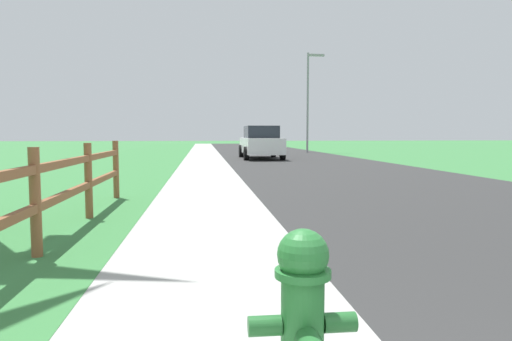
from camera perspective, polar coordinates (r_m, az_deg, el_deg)
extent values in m
plane|color=#37793D|center=(25.37, -4.14, 1.66)|extent=(120.00, 120.00, 0.00)
cube|color=#2D2D2D|center=(27.73, 2.93, 1.92)|extent=(7.00, 66.00, 0.01)
cube|color=#A5A5A0|center=(27.42, -10.60, 1.82)|extent=(6.00, 66.00, 0.01)
cube|color=#37793D|center=(27.56, -13.71, 1.78)|extent=(5.00, 66.00, 0.00)
cylinder|color=#287233|center=(2.31, 5.71, -19.46)|extent=(0.20, 0.20, 0.63)
cylinder|color=#287233|center=(2.21, 5.77, -12.42)|extent=(0.26, 0.26, 0.03)
sphere|color=#287233|center=(2.18, 5.79, -10.25)|extent=(0.24, 0.24, 0.24)
cube|color=#22612B|center=(2.16, 5.80, -8.24)|extent=(0.04, 0.04, 0.04)
cylinder|color=#22612B|center=(2.26, 1.07, -18.52)|extent=(0.15, 0.09, 0.09)
cylinder|color=#22612B|center=(2.33, 10.21, -17.86)|extent=(0.15, 0.09, 0.09)
cylinder|color=brown|center=(5.19, -25.44, -3.59)|extent=(0.11, 0.11, 1.12)
cylinder|color=brown|center=(7.29, -19.87, -1.21)|extent=(0.11, 0.11, 1.12)
cylinder|color=brown|center=(9.43, -16.81, 0.11)|extent=(0.11, 0.11, 1.12)
cube|color=brown|center=(5.20, -25.42, -4.20)|extent=(0.07, 8.78, 0.09)
cube|color=brown|center=(5.16, -25.57, 0.12)|extent=(0.07, 8.78, 0.09)
cube|color=white|center=(23.69, 0.58, 3.08)|extent=(1.78, 4.95, 0.77)
cube|color=#1E232B|center=(23.55, 0.62, 4.75)|extent=(1.56, 2.46, 0.61)
cylinder|color=black|center=(25.14, -1.83, 2.40)|extent=(0.22, 0.66, 0.66)
cylinder|color=black|center=(25.33, 2.13, 2.41)|extent=(0.22, 0.66, 0.66)
cylinder|color=black|center=(22.08, -1.21, 2.11)|extent=(0.22, 0.66, 0.66)
cylinder|color=black|center=(22.31, 3.29, 2.12)|extent=(0.22, 0.66, 0.66)
cylinder|color=gray|center=(31.70, 6.35, 8.23)|extent=(0.14, 0.14, 6.66)
cube|color=#999999|center=(32.19, 7.39, 13.86)|extent=(1.10, 0.20, 0.14)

